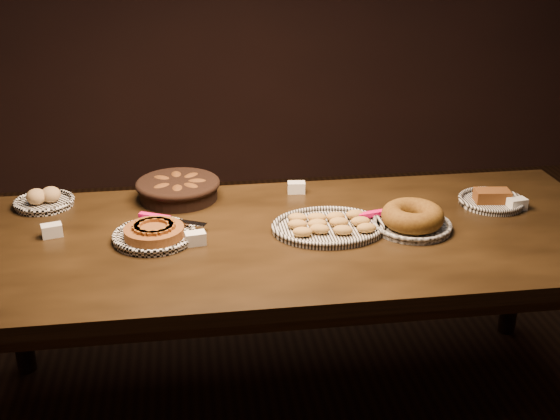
{
  "coord_description": "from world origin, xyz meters",
  "views": [
    {
      "loc": [
        -0.35,
        -2.23,
        1.81
      ],
      "look_at": [
        -0.03,
        0.05,
        0.82
      ],
      "focal_mm": 45.0,
      "sensor_mm": 36.0,
      "label": 1
    }
  ],
  "objects": [
    {
      "name": "apple_tart_plate",
      "position": [
        -0.48,
        0.02,
        0.77
      ],
      "size": [
        0.33,
        0.31,
        0.06
      ],
      "rotation": [
        0.0,
        0.0,
        -0.19
      ],
      "color": "white",
      "rests_on": "buffet_table"
    },
    {
      "name": "buffet_table",
      "position": [
        0.0,
        0.0,
        0.68
      ],
      "size": [
        2.4,
        1.0,
        0.75
      ],
      "color": "black",
      "rests_on": "ground"
    },
    {
      "name": "ground",
      "position": [
        0.0,
        0.0,
        0.0
      ],
      "size": [
        5.0,
        5.0,
        0.0
      ],
      "primitive_type": "plane",
      "color": "black",
      "rests_on": "ground"
    },
    {
      "name": "bread_roll_plate",
      "position": [
        -0.91,
        0.38,
        0.77
      ],
      "size": [
        0.23,
        0.23,
        0.07
      ],
      "rotation": [
        0.0,
        0.0,
        -0.09
      ],
      "color": "white",
      "rests_on": "buffet_table"
    },
    {
      "name": "tent_cards",
      "position": [
        0.04,
        0.1,
        0.77
      ],
      "size": [
        1.81,
        0.48,
        0.04
      ],
      "color": "white",
      "rests_on": "buffet_table"
    },
    {
      "name": "bundt_cake_plate",
      "position": [
        0.44,
        -0.02,
        0.79
      ],
      "size": [
        0.33,
        0.29,
        0.09
      ],
      "rotation": [
        0.0,
        0.0,
        0.06
      ],
      "color": "black",
      "rests_on": "buffet_table"
    },
    {
      "name": "loaf_plate",
      "position": [
        0.81,
        0.15,
        0.77
      ],
      "size": [
        0.26,
        0.26,
        0.06
      ],
      "rotation": [
        0.0,
        0.0,
        -0.13
      ],
      "color": "black",
      "rests_on": "buffet_table"
    },
    {
      "name": "madeleine_platter",
      "position": [
        0.14,
        0.0,
        0.77
      ],
      "size": [
        0.4,
        0.33,
        0.05
      ],
      "rotation": [
        0.0,
        0.0,
        0.37
      ],
      "color": "black",
      "rests_on": "buffet_table"
    },
    {
      "name": "croissant_basket",
      "position": [
        -0.39,
        0.38,
        0.8
      ],
      "size": [
        0.34,
        0.34,
        0.08
      ],
      "rotation": [
        0.0,
        0.0,
        0.13
      ],
      "color": "black",
      "rests_on": "buffet_table"
    }
  ]
}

